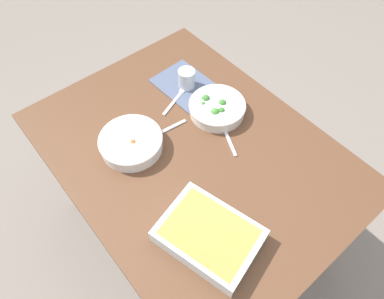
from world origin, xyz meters
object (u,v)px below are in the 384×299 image
object	(u,v)px
stew_bowl	(131,142)
spoon_spare	(178,97)
drink_cup	(187,80)
spoon_by_stew	(161,132)
broccoli_bowl	(217,108)
baking_dish	(209,235)
spoon_by_broccoli	(226,133)

from	to	relation	value
stew_bowl	spoon_spare	xyz separation A→B (m)	(0.09, -0.29, -0.03)
drink_cup	spoon_by_stew	world-z (taller)	drink_cup
broccoli_bowl	baking_dish	xyz separation A→B (m)	(-0.38, 0.38, 0.00)
stew_bowl	spoon_spare	bearing A→B (deg)	-72.44
broccoli_bowl	spoon_by_stew	size ratio (longest dim) A/B	1.29
baking_dish	stew_bowl	bearing A→B (deg)	-2.24
spoon_by_stew	spoon_spare	xyz separation A→B (m)	(0.11, -0.17, 0.00)
stew_bowl	spoon_by_stew	distance (m)	0.13
broccoli_bowl	spoon_by_stew	bearing A→B (deg)	75.83
spoon_by_stew	spoon_by_broccoli	xyz separation A→B (m)	(-0.16, -0.19, 0.00)
baking_dish	spoon_by_stew	world-z (taller)	baking_dish
stew_bowl	drink_cup	world-z (taller)	drink_cup
stew_bowl	broccoli_bowl	bearing A→B (deg)	-101.60
stew_bowl	baking_dish	bearing A→B (deg)	177.76
spoon_by_broccoli	spoon_spare	bearing A→B (deg)	5.31
spoon_by_stew	spoon_by_broccoli	world-z (taller)	same
drink_cup	baking_dish	bearing A→B (deg)	146.45
baking_dish	spoon_by_broccoli	world-z (taller)	baking_dish
stew_bowl	spoon_spare	distance (m)	0.31
spoon_by_stew	baking_dish	bearing A→B (deg)	162.00
baking_dish	spoon_by_stew	distance (m)	0.46
drink_cup	spoon_by_broccoli	distance (m)	0.30
stew_bowl	baking_dish	world-z (taller)	same
baking_dish	spoon_spare	distance (m)	0.63
spoon_by_stew	stew_bowl	bearing A→B (deg)	83.35
spoon_by_broccoli	spoon_spare	distance (m)	0.27
spoon_by_stew	spoon_spare	bearing A→B (deg)	-57.24
spoon_by_stew	drink_cup	bearing A→B (deg)	-60.50
spoon_by_stew	spoon_spare	size ratio (longest dim) A/B	1.04
baking_dish	spoon_by_broccoli	xyz separation A→B (m)	(0.28, -0.33, -0.03)
drink_cup	spoon_by_stew	bearing A→B (deg)	119.50
broccoli_bowl	drink_cup	distance (m)	0.19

